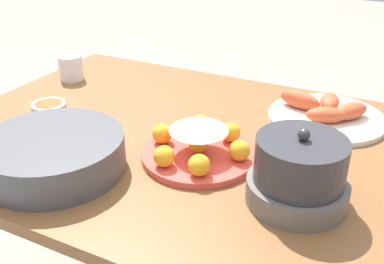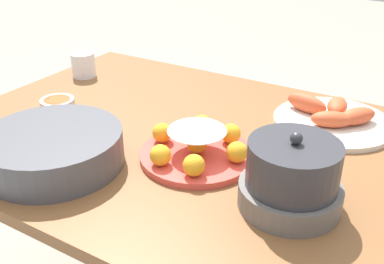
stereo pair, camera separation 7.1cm
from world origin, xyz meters
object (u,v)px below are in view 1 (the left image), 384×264
object	(u,v)px
sauce_bowl	(49,107)
dining_table	(186,168)
warming_pot	(299,173)
cake_plate	(199,147)
seafood_platter	(326,113)
cup_near	(71,68)
serving_bowl	(54,153)

from	to	relation	value
sauce_bowl	dining_table	bearing A→B (deg)	-174.75
warming_pot	dining_table	bearing A→B (deg)	-24.59
dining_table	cake_plate	world-z (taller)	cake_plate
seafood_platter	cup_near	bearing A→B (deg)	4.53
cup_near	warming_pot	xyz separation A→B (m)	(-0.86, 0.34, 0.02)
dining_table	serving_bowl	xyz separation A→B (m)	(0.19, 0.27, 0.14)
dining_table	cake_plate	xyz separation A→B (m)	(-0.08, 0.08, 0.12)
cake_plate	seafood_platter	bearing A→B (deg)	-123.06
serving_bowl	sauce_bowl	xyz separation A→B (m)	(0.23, -0.23, -0.03)
cake_plate	serving_bowl	size ratio (longest dim) A/B	0.85
cake_plate	seafood_platter	xyz separation A→B (m)	(-0.22, -0.34, -0.01)
cup_near	warming_pot	size ratio (longest dim) A/B	0.40
sauce_bowl	warming_pot	world-z (taller)	warming_pot
dining_table	seafood_platter	bearing A→B (deg)	-139.04
warming_pot	serving_bowl	bearing A→B (deg)	13.66
serving_bowl	seafood_platter	distance (m)	0.72
serving_bowl	cup_near	distance (m)	0.58
serving_bowl	sauce_bowl	bearing A→B (deg)	-45.12
warming_pot	cup_near	bearing A→B (deg)	-21.77
sauce_bowl	cup_near	world-z (taller)	cup_near
sauce_bowl	seafood_platter	distance (m)	0.78
cake_plate	warming_pot	distance (m)	0.26
dining_table	cup_near	xyz separation A→B (m)	(0.53, -0.19, 0.14)
sauce_bowl	warming_pot	distance (m)	0.75
serving_bowl	cup_near	size ratio (longest dim) A/B	3.85
sauce_bowl	seafood_platter	bearing A→B (deg)	-157.50
serving_bowl	sauce_bowl	size ratio (longest dim) A/B	3.20
dining_table	cake_plate	size ratio (longest dim) A/B	4.77
cup_near	dining_table	bearing A→B (deg)	160.00
seafood_platter	cup_near	xyz separation A→B (m)	(0.83, 0.07, 0.02)
cake_plate	serving_bowl	distance (m)	0.33
cup_near	cake_plate	bearing A→B (deg)	155.60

